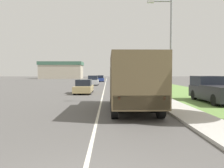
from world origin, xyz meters
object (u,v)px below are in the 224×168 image
Objects in this scene: car_nearest_ahead at (84,87)px; lamp_post at (168,41)px; military_truck at (133,81)px; pickup_truck at (214,90)px; car_second_ahead at (93,81)px; car_third_ahead at (100,79)px.

car_nearest_ahead is 10.80m from lamp_post.
military_truck is 7.14m from pickup_truck.
car_third_ahead is (0.66, 15.15, -0.05)m from car_second_ahead.
car_third_ahead is 39.08m from lamp_post.
car_third_ahead is at bearing 98.85° from lamp_post.
car_nearest_ahead is at bearing 130.02° from lamp_post.
car_second_ahead is 0.88× the size of pickup_truck.
pickup_truck is at bearing -65.80° from car_second_ahead.
military_truck is at bearing -69.92° from car_nearest_ahead.
lamp_post reaches higher than military_truck.
car_nearest_ahead is 30.67m from car_third_ahead.
lamp_post is at bearing -74.07° from car_second_ahead.
pickup_truck is 4.93m from lamp_post.
military_truck is 4.64m from lamp_post.
lamp_post is at bearing 46.00° from military_truck.
car_nearest_ahead is 0.88× the size of pickup_truck.
car_second_ahead is 24.49m from lamp_post.
car_nearest_ahead is at bearing 144.65° from pickup_truck.
car_second_ahead is at bearing 114.20° from pickup_truck.
military_truck is 11.30m from car_nearest_ahead.
car_third_ahead reaches higher than car_nearest_ahead.
pickup_truck is (9.53, -37.81, 0.19)m from car_third_ahead.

